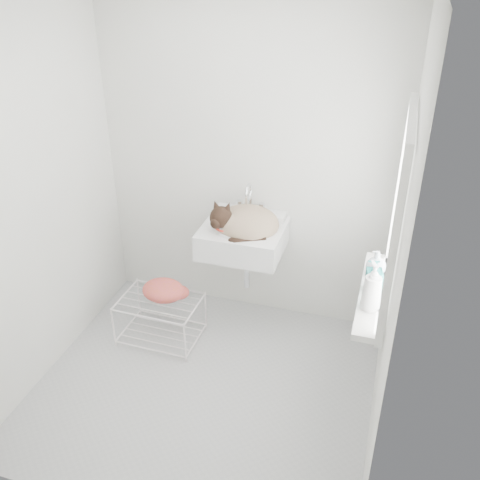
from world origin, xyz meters
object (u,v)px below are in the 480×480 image
(cat, at_px, (244,223))
(bottle_a, at_px, (369,309))
(bottle_c, at_px, (375,274))
(bottle_b, at_px, (372,290))
(wire_rack, at_px, (161,321))
(sink, at_px, (243,227))

(cat, xyz_separation_m, bottle_a, (0.94, -0.71, -0.04))
(cat, distance_m, bottle_c, 1.00)
(cat, height_order, bottle_b, cat)
(bottle_a, relative_size, bottle_c, 1.53)
(wire_rack, height_order, bottle_a, bottle_a)
(wire_rack, relative_size, bottle_b, 2.84)
(bottle_c, bearing_deg, sink, 159.65)
(sink, distance_m, bottle_b, 1.09)
(bottle_a, bearing_deg, sink, 142.69)
(bottle_c, bearing_deg, bottle_a, -90.00)
(cat, distance_m, bottle_a, 1.18)
(bottle_b, bearing_deg, sink, 150.57)
(bottle_a, height_order, bottle_b, bottle_a)
(bottle_b, bearing_deg, wire_rack, 173.01)
(wire_rack, xyz_separation_m, bottle_a, (1.49, -0.37, 0.70))
(sink, relative_size, wire_rack, 1.03)
(bottle_a, xyz_separation_m, bottle_c, (0.00, 0.37, 0.00))
(bottle_b, distance_m, bottle_c, 0.18)
(sink, bearing_deg, bottle_b, -29.43)
(bottle_b, relative_size, bottle_c, 1.26)
(cat, xyz_separation_m, wire_rack, (-0.55, -0.34, -0.74))
(sink, distance_m, bottle_c, 1.01)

